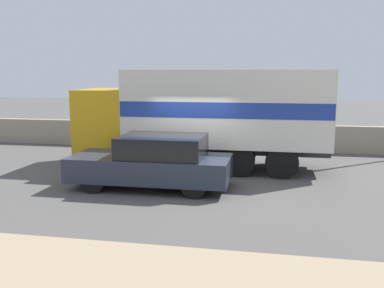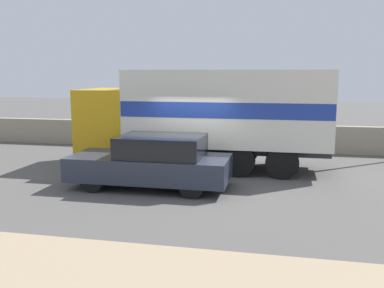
{
  "view_description": "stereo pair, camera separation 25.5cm",
  "coord_description": "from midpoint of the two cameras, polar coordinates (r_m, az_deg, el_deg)",
  "views": [
    {
      "loc": [
        2.45,
        -11.5,
        3.19
      ],
      "look_at": [
        0.02,
        1.2,
        1.05
      ],
      "focal_mm": 40.0,
      "sensor_mm": 36.0,
      "label": 1
    },
    {
      "loc": [
        2.7,
        -11.45,
        3.19
      ],
      "look_at": [
        0.02,
        1.2,
        1.05
      ],
      "focal_mm": 40.0,
      "sensor_mm": 36.0,
      "label": 2
    }
  ],
  "objects": [
    {
      "name": "box_truck",
      "position": [
        14.35,
        2.73,
        4.26
      ],
      "size": [
        8.32,
        2.53,
        3.29
      ],
      "rotation": [
        0.0,
        0.0,
        3.14
      ],
      "color": "gold",
      "rests_on": "ground_plane"
    },
    {
      "name": "stone_wall_backdrop",
      "position": [
        18.2,
        3.68,
        1.06
      ],
      "size": [
        60.0,
        0.35,
        1.1
      ],
      "color": "gray",
      "rests_on": "ground_plane"
    },
    {
      "name": "car_hatchback",
      "position": [
        12.0,
        -4.61,
        -2.37
      ],
      "size": [
        4.46,
        1.83,
        1.49
      ],
      "rotation": [
        0.0,
        0.0,
        3.14
      ],
      "color": "#282D3D",
      "rests_on": "ground_plane"
    },
    {
      "name": "ground_plane",
      "position": [
        12.19,
        -0.68,
        -5.76
      ],
      "size": [
        80.0,
        80.0,
        0.0
      ],
      "primitive_type": "plane",
      "color": "#514F4C"
    }
  ]
}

